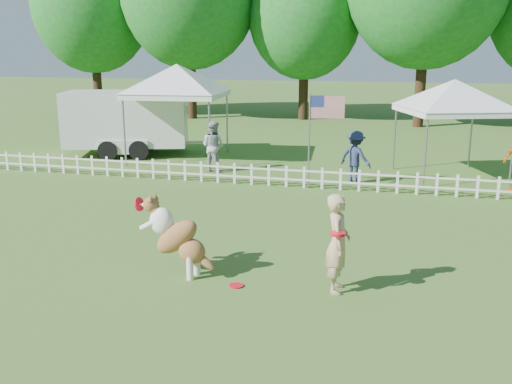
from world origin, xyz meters
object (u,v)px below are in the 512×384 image
at_px(dog, 178,237).
at_px(canopy_tent_left, 178,113).
at_px(frisbee_on_turf, 236,286).
at_px(spectator_b, 355,157).
at_px(handler, 338,243).
at_px(flag_pole, 309,142).
at_px(spectator_a, 213,146).
at_px(cargo_trailer, 127,123).
at_px(canopy_tent_right, 451,130).

height_order(dog, canopy_tent_left, canopy_tent_left).
relative_size(frisbee_on_turf, spectator_b, 0.16).
bearing_deg(dog, handler, 7.74).
relative_size(flag_pole, spectator_b, 1.73).
relative_size(handler, frisbee_on_turf, 6.75).
height_order(canopy_tent_left, flag_pole, canopy_tent_left).
relative_size(canopy_tent_left, spectator_b, 2.12).
height_order(canopy_tent_left, spectator_a, canopy_tent_left).
relative_size(handler, dog, 1.19).
xyz_separation_m(dog, cargo_trailer, (-6.06, 10.15, 0.49)).
bearing_deg(handler, cargo_trailer, 35.86).
height_order(handler, canopy_tent_left, canopy_tent_left).
distance_m(cargo_trailer, spectator_b, 8.72).
relative_size(dog, canopy_tent_right, 0.47).
bearing_deg(flag_pole, dog, -113.57).
height_order(canopy_tent_left, cargo_trailer, canopy_tent_left).
bearing_deg(cargo_trailer, spectator_b, -34.57).
distance_m(frisbee_on_turf, cargo_trailer, 12.66).
distance_m(handler, spectator_b, 7.68).
bearing_deg(dog, spectator_b, 81.09).
relative_size(canopy_tent_right, spectator_a, 1.79).
relative_size(canopy_tent_right, cargo_trailer, 0.53).
bearing_deg(cargo_trailer, flag_pole, -43.71).
bearing_deg(handler, dog, 85.18).
xyz_separation_m(canopy_tent_left, spectator_b, (6.21, -2.11, -0.84)).
distance_m(dog, flag_pole, 6.83).
relative_size(handler, canopy_tent_left, 0.50).
height_order(flag_pole, spectator_a, flag_pole).
xyz_separation_m(handler, canopy_tent_left, (-6.60, 9.78, 0.79)).
xyz_separation_m(handler, flag_pole, (-1.57, 6.70, 0.50)).
distance_m(canopy_tent_right, flag_pole, 4.55).
bearing_deg(spectator_b, frisbee_on_turf, 108.05).
bearing_deg(cargo_trailer, spectator_a, -44.72).
bearing_deg(canopy_tent_right, cargo_trailer, 154.60).
distance_m(dog, spectator_a, 8.46).
bearing_deg(cargo_trailer, canopy_tent_left, -27.77).
bearing_deg(handler, spectator_b, -1.98).
distance_m(canopy_tent_left, spectator_a, 2.53).
bearing_deg(spectator_b, canopy_tent_right, -123.86).
distance_m(handler, frisbee_on_turf, 1.79).
bearing_deg(canopy_tent_left, frisbee_on_turf, -69.35).
bearing_deg(spectator_a, canopy_tent_right, -156.64).
bearing_deg(canopy_tent_left, dog, -74.07).
xyz_separation_m(dog, canopy_tent_right, (4.93, 9.17, 0.74)).
xyz_separation_m(dog, spectator_b, (2.29, 7.67, 0.08)).
bearing_deg(frisbee_on_turf, dog, 167.69).
bearing_deg(spectator_b, handler, 119.57).
bearing_deg(canopy_tent_right, spectator_b, -170.83).
bearing_deg(flag_pole, handler, -91.03).
height_order(canopy_tent_right, spectator_b, canopy_tent_right).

